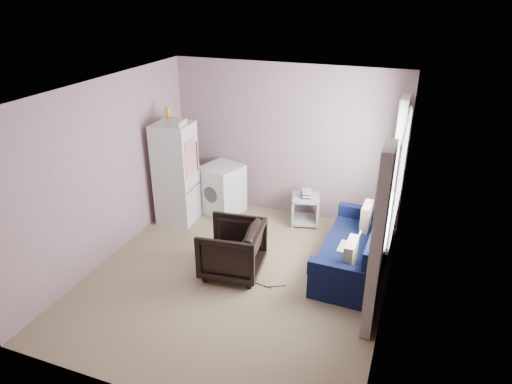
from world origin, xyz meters
TOP-DOWN VIEW (x-y plane):
  - room at (0.02, 0.01)m, footprint 3.84×4.24m
  - armchair at (-0.10, 0.08)m, footprint 0.81×0.85m
  - fridge at (-1.52, 1.16)m, footprint 0.61×0.60m
  - washing_machine at (-0.97, 1.70)m, footprint 0.74×0.74m
  - side_table at (0.46, 1.78)m, footprint 0.52×0.52m
  - sofa at (1.47, 0.71)m, footprint 0.86×1.80m
  - window_dressing at (1.78, 0.70)m, footprint 0.17×2.62m
  - floor_cables at (0.47, -0.06)m, footprint 0.44×0.14m

SIDE VIEW (x-z plane):
  - floor_cables at x=0.47m, z-range 0.00..0.01m
  - side_table at x=0.46m, z-range -0.02..0.57m
  - sofa at x=1.47m, z-range -0.11..0.69m
  - armchair at x=-0.10m, z-range 0.00..0.80m
  - washing_machine at x=-0.97m, z-range 0.02..0.85m
  - fridge at x=-1.52m, z-range -0.10..1.78m
  - window_dressing at x=1.78m, z-range 0.02..2.20m
  - room at x=0.02m, z-range -0.02..2.52m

